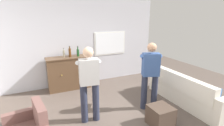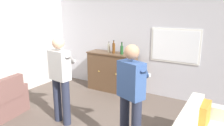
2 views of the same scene
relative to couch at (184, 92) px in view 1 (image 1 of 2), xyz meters
The scene contains 10 objects.
ground 1.97m from the couch, behind, with size 10.40×10.40×0.00m, color brown.
wall_back_with_window 3.42m from the couch, 126.32° to the left, with size 5.20×0.15×2.80m.
couch is the anchor object (origin of this frame).
sideboard_cabinet 3.41m from the couch, 138.55° to the left, with size 1.33×0.49×1.04m.
bottle_wine_green 3.61m from the couch, 139.32° to the left, with size 0.07×0.07×0.28m.
bottle_liquor_amber 3.46m from the couch, 138.00° to the left, with size 0.08×0.08×0.34m.
bottle_spirits_clear 3.27m from the couch, 135.23° to the left, with size 0.08×0.08×0.32m.
ottoman 1.30m from the couch, 156.72° to the right, with size 0.47×0.47×0.43m, color #47382D.
person_standing_left 2.59m from the couch, behind, with size 0.55×0.50×1.68m.
person_standing_right 1.17m from the couch, 169.10° to the left, with size 0.52×0.52×1.68m.
Camera 1 is at (-1.56, -3.02, 2.32)m, focal length 28.00 mm.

